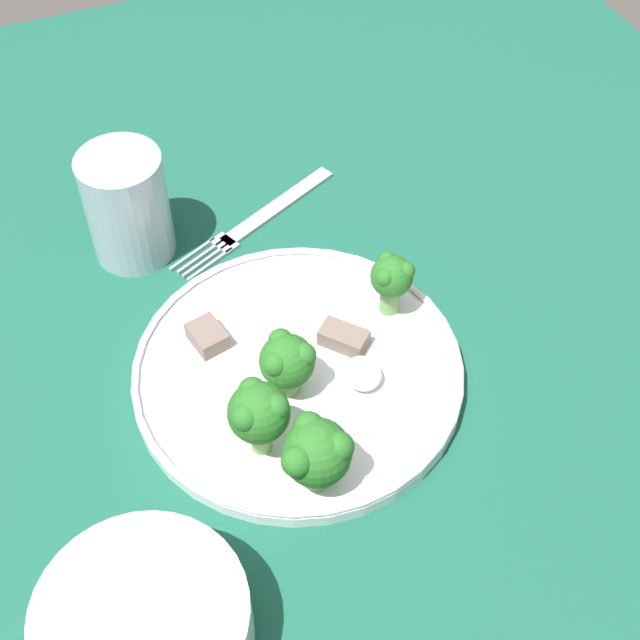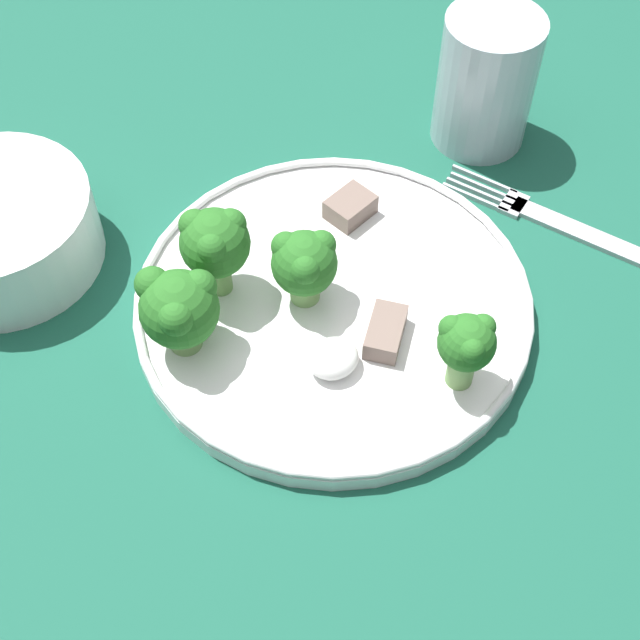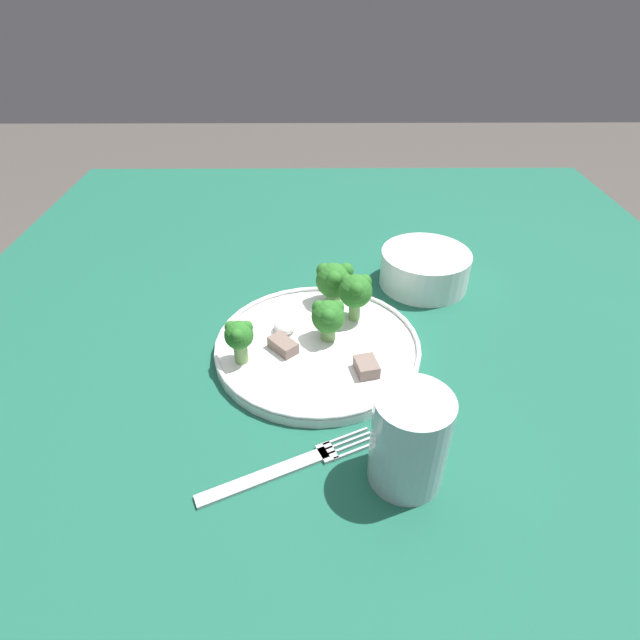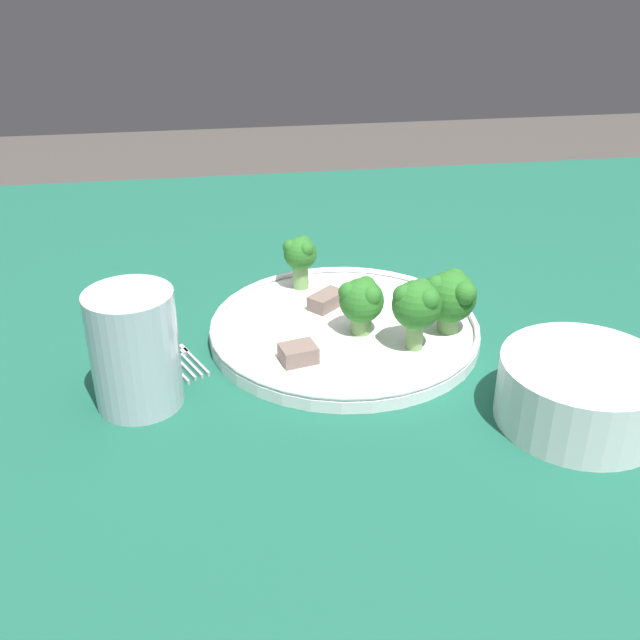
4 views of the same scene
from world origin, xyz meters
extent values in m
plane|color=#4C4742|center=(0.00, 0.00, 0.00)|extent=(8.00, 8.00, 0.00)
cube|color=#195642|center=(0.00, 0.00, 0.74)|extent=(1.32, 1.19, 0.03)
cylinder|color=brown|center=(0.60, 0.54, 0.36)|extent=(0.06, 0.06, 0.73)
cylinder|color=white|center=(0.05, -0.04, 0.76)|extent=(0.27, 0.27, 0.01)
torus|color=white|center=(0.05, -0.04, 0.77)|extent=(0.27, 0.27, 0.01)
cube|color=#B2B2B7|center=(0.24, -0.09, 0.76)|extent=(0.07, 0.13, 0.00)
cube|color=#B2B2B7|center=(0.21, -0.03, 0.76)|extent=(0.03, 0.02, 0.00)
cube|color=#B2B2B7|center=(0.21, 0.00, 0.76)|extent=(0.03, 0.05, 0.00)
cube|color=#B2B2B7|center=(0.21, -0.01, 0.76)|extent=(0.03, 0.05, 0.00)
cube|color=#B2B2B7|center=(0.20, -0.01, 0.76)|extent=(0.03, 0.05, 0.00)
cube|color=#B2B2B7|center=(0.19, -0.01, 0.76)|extent=(0.03, 0.05, 0.00)
cylinder|color=#B2C1CC|center=(0.24, 0.05, 0.81)|extent=(0.07, 0.07, 0.11)
cylinder|color=silver|center=(0.24, 0.05, 0.79)|extent=(0.06, 0.06, 0.06)
cylinder|color=#709E56|center=(-0.05, -0.02, 0.78)|extent=(0.02, 0.02, 0.02)
sphere|color=#286B23|center=(-0.05, -0.02, 0.81)|extent=(0.05, 0.05, 0.05)
sphere|color=#286B23|center=(-0.04, -0.02, 0.82)|extent=(0.02, 0.02, 0.02)
sphere|color=#286B23|center=(-0.06, 0.00, 0.82)|extent=(0.02, 0.02, 0.02)
sphere|color=#286B23|center=(-0.06, -0.03, 0.82)|extent=(0.02, 0.02, 0.02)
cylinder|color=#709E56|center=(0.08, -0.14, 0.78)|extent=(0.02, 0.02, 0.03)
sphere|color=#286B23|center=(0.08, -0.14, 0.81)|extent=(0.04, 0.04, 0.04)
sphere|color=#286B23|center=(0.09, -0.14, 0.82)|extent=(0.02, 0.02, 0.02)
sphere|color=#286B23|center=(0.07, -0.13, 0.82)|extent=(0.02, 0.02, 0.02)
sphere|color=#286B23|center=(0.07, -0.15, 0.82)|extent=(0.02, 0.02, 0.02)
cylinder|color=#709E56|center=(-0.01, 0.01, 0.78)|extent=(0.02, 0.02, 0.03)
sphere|color=#286B23|center=(-0.01, 0.01, 0.81)|extent=(0.05, 0.05, 0.05)
sphere|color=#286B23|center=(0.00, 0.01, 0.82)|extent=(0.02, 0.02, 0.02)
sphere|color=#286B23|center=(-0.02, 0.02, 0.82)|extent=(0.02, 0.02, 0.02)
sphere|color=#286B23|center=(-0.02, 0.00, 0.82)|extent=(0.02, 0.02, 0.02)
cylinder|color=#709E56|center=(0.03, -0.03, 0.78)|extent=(0.02, 0.02, 0.02)
sphere|color=#286B23|center=(0.03, -0.03, 0.80)|extent=(0.04, 0.04, 0.04)
sphere|color=#286B23|center=(0.04, -0.03, 0.81)|extent=(0.02, 0.02, 0.02)
sphere|color=#286B23|center=(0.02, -0.02, 0.81)|extent=(0.02, 0.02, 0.02)
sphere|color=#286B23|center=(0.02, -0.04, 0.81)|extent=(0.02, 0.02, 0.02)
cube|color=#756056|center=(0.10, 0.02, 0.78)|extent=(0.04, 0.03, 0.02)
cube|color=#756056|center=(0.06, -0.09, 0.78)|extent=(0.04, 0.04, 0.02)
ellipsoid|color=white|center=(0.02, -0.08, 0.78)|extent=(0.03, 0.03, 0.02)
camera|label=1|loc=(-0.36, 0.10, 1.35)|focal=50.00mm
camera|label=2|loc=(-0.16, -0.34, 1.24)|focal=50.00mm
camera|label=3|loc=(0.55, -0.04, 1.18)|focal=28.00mm
camera|label=4|loc=(0.17, 0.60, 1.13)|focal=42.00mm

